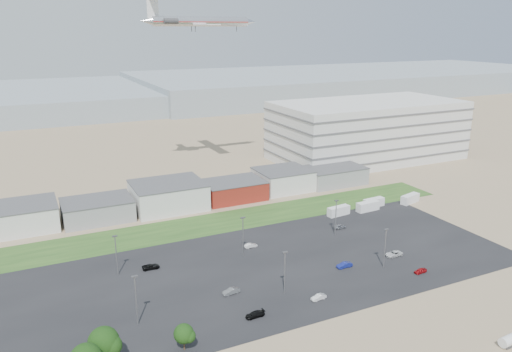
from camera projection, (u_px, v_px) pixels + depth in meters
ground at (297, 312)px, 100.56m from camera, size 700.00×700.00×0.00m
parking_lot at (273, 266)px, 119.92m from camera, size 120.00×50.00×0.01m
grass_strip at (207, 224)px, 145.52m from camera, size 160.00×16.00×0.02m
hills_backdrop at (138, 96)px, 388.20m from camera, size 700.00×200.00×9.00m
building_row at (134, 200)px, 153.77m from camera, size 170.00×20.00×8.00m
parking_garage at (367, 130)px, 216.42m from camera, size 80.00×40.00×25.00m
storage_tank_nw at (509, 340)px, 89.65m from camera, size 3.88×2.11×2.26m
box_trailer_a at (339, 211)px, 152.46m from camera, size 7.58×3.11×2.77m
box_trailer_b at (368, 206)px, 156.22m from camera, size 7.81×2.84×2.88m
box_trailer_c at (374, 203)px, 159.86m from camera, size 7.35×2.71×2.71m
box_trailer_d at (410, 199)px, 163.29m from camera, size 7.85×4.24×2.81m
tree_right at (104, 345)px, 83.27m from camera, size 5.60×5.60×8.40m
tree_near at (184, 336)px, 88.03m from camera, size 3.84×3.84×5.77m
lightpole_front_l at (136, 300)px, 95.06m from camera, size 1.22×0.51×10.34m
lightpole_front_m at (285, 273)px, 106.25m from camera, size 1.16×0.48×9.85m
lightpole_front_r at (385, 248)px, 118.25m from camera, size 1.15×0.48×9.80m
lightpole_back_l at (116, 255)px, 114.49m from camera, size 1.15×0.48×9.81m
lightpole_back_m at (243, 237)px, 124.06m from camera, size 1.22×0.51×10.36m
lightpole_back_r at (336, 218)px, 136.92m from camera, size 1.19×0.50×10.12m
airliner at (201, 21)px, 183.12m from camera, size 45.22×31.13×13.25m
parked_car_0 at (394, 254)px, 125.19m from camera, size 4.53×2.10×1.26m
parked_car_1 at (344, 265)px, 119.21m from camera, size 3.95×1.40×1.30m
parked_car_2 at (420, 271)px, 116.58m from camera, size 3.34×1.50×1.11m
parked_car_3 at (255, 314)px, 98.76m from camera, size 4.04×1.75×1.16m
parked_car_4 at (231, 291)px, 107.37m from camera, size 4.00×1.76×1.28m
parked_car_8 at (340, 227)px, 142.33m from camera, size 3.75×1.77×1.24m
parked_car_9 at (151, 267)px, 118.55m from camera, size 4.23×2.12×1.15m
parked_car_11 at (251, 245)px, 130.18m from camera, size 3.47×1.33×1.13m
parked_car_13 at (319, 297)px, 105.11m from camera, size 3.52×1.52×1.13m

